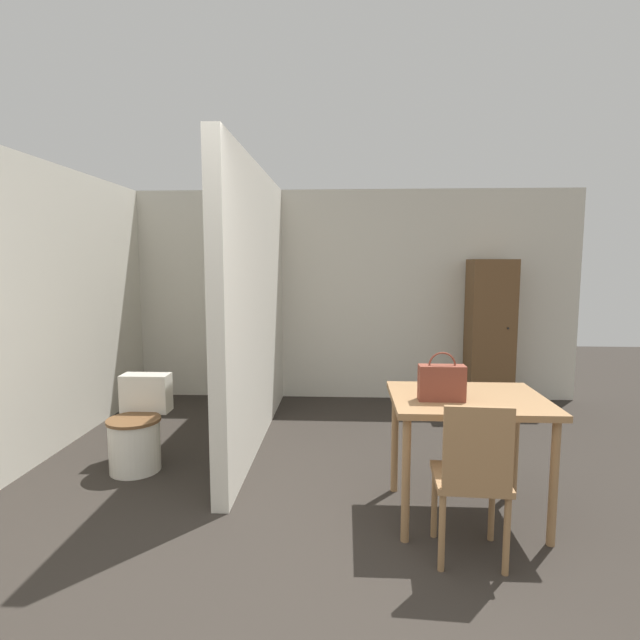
{
  "coord_description": "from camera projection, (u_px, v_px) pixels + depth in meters",
  "views": [
    {
      "loc": [
        0.13,
        -1.89,
        1.66
      ],
      "look_at": [
        -0.07,
        2.09,
        1.19
      ],
      "focal_mm": 28.0,
      "sensor_mm": 36.0,
      "label": 1
    }
  ],
  "objects": [
    {
      "name": "dining_table",
      "position": [
        467.0,
        412.0,
        3.2
      ],
      "size": [
        0.97,
        0.78,
        0.8
      ],
      "color": "#997047",
      "rests_on": "ground_plane"
    },
    {
      "name": "wooden_chair",
      "position": [
        472.0,
        475.0,
        2.71
      ],
      "size": [
        0.42,
        0.42,
        0.92
      ],
      "rotation": [
        0.0,
        0.0,
        -0.06
      ],
      "color": "#997047",
      "rests_on": "ground_plane"
    },
    {
      "name": "wall_back",
      "position": [
        335.0,
        295.0,
        6.05
      ],
      "size": [
        5.76,
        0.12,
        2.5
      ],
      "color": "beige",
      "rests_on": "ground_plane"
    },
    {
      "name": "handbag",
      "position": [
        442.0,
        382.0,
        3.09
      ],
      "size": [
        0.28,
        0.1,
        0.31
      ],
      "color": "brown",
      "rests_on": "dining_table"
    },
    {
      "name": "wall_left",
      "position": [
        32.0,
        312.0,
        4.08
      ],
      "size": [
        0.12,
        5.09,
        2.5
      ],
      "color": "beige",
      "rests_on": "ground_plane"
    },
    {
      "name": "toilet",
      "position": [
        138.0,
        431.0,
        4.01
      ],
      "size": [
        0.42,
        0.56,
        0.72
      ],
      "color": "silver",
      "rests_on": "ground_plane"
    },
    {
      "name": "partition_wall",
      "position": [
        256.0,
        306.0,
        4.59
      ],
      "size": [
        0.12,
        2.89,
        2.5
      ],
      "color": "beige",
      "rests_on": "ground_plane"
    },
    {
      "name": "wooden_cabinet",
      "position": [
        490.0,
        333.0,
        5.72
      ],
      "size": [
        0.49,
        0.44,
        1.68
      ],
      "color": "brown",
      "rests_on": "ground_plane"
    }
  ]
}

